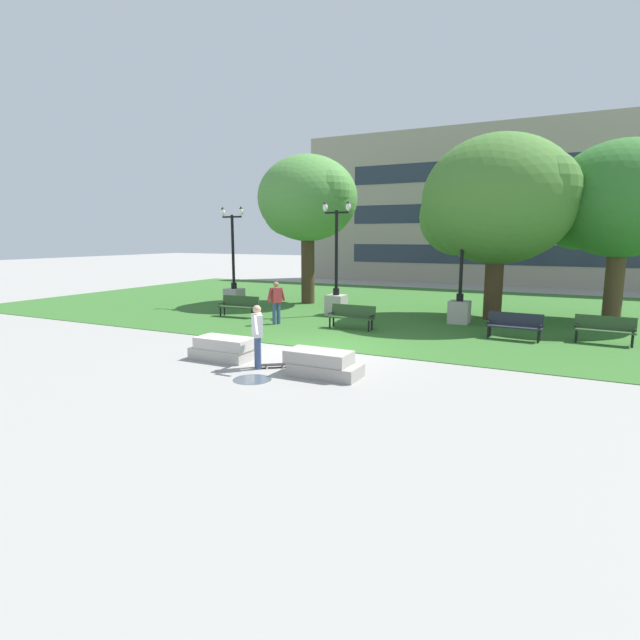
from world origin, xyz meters
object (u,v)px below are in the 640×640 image
skateboard (275,365)px  lamp_post_center (234,287)px  lamp_post_right (460,299)px  park_bench_far_right (605,328)px  park_bench_far_left (239,305)px  concrete_block_left (322,364)px  concrete_block_center (223,349)px  park_bench_near_right (514,324)px  lamp_post_left (336,292)px  person_bystander_near_lawn (276,300)px  person_skateboarder (257,333)px  park_bench_near_left (352,315)px

skateboard → lamp_post_center: bearing=131.2°
lamp_post_right → lamp_post_center: bearing=-179.7°
park_bench_far_right → park_bench_far_left: bearing=-176.9°
park_bench_far_right → concrete_block_left: bearing=-131.3°
concrete_block_center → park_bench_near_right: 9.80m
park_bench_far_right → park_bench_near_right: bearing=-167.8°
park_bench_near_right → lamp_post_left: (-7.69, 2.15, 0.50)m
park_bench_near_right → park_bench_far_right: (2.71, 0.58, 0.00)m
park_bench_far_right → lamp_post_left: size_ratio=0.37×
lamp_post_left → park_bench_far_left: bearing=-147.1°
lamp_post_left → person_bystander_near_lawn: (-1.15, -3.22, -0.05)m
lamp_post_left → lamp_post_right: lamp_post_left is taller
park_bench_far_left → person_bystander_near_lawn: 2.65m
person_skateboarder → park_bench_near_right: size_ratio=0.94×
concrete_block_center → lamp_post_left: bearing=93.1°
concrete_block_left → skateboard: (-1.49, 0.12, -0.22)m
park_bench_far_left → lamp_post_right: lamp_post_right is taller
park_bench_near_right → lamp_post_center: 13.66m
lamp_post_center → skateboard: bearing=-48.8°
park_bench_far_left → park_bench_far_right: same height
park_bench_far_left → park_bench_near_left: bearing=-5.0°
concrete_block_left → concrete_block_center: bearing=175.0°
person_bystander_near_lawn → lamp_post_right: bearing=28.4°
person_skateboarder → lamp_post_right: 10.09m
park_bench_near_right → person_bystander_near_lawn: bearing=-173.1°
concrete_block_left → park_bench_far_left: park_bench_far_left is taller
lamp_post_left → lamp_post_center: bearing=177.6°
concrete_block_center → park_bench_near_right: park_bench_near_right is taller
lamp_post_left → lamp_post_center: size_ratio=1.02×
park_bench_far_left → lamp_post_center: (-2.15, 2.58, 0.48)m
concrete_block_left → skateboard: concrete_block_left is taller
concrete_block_left → lamp_post_right: 9.53m
park_bench_near_left → concrete_block_left: bearing=-73.5°
park_bench_far_left → skateboard: bearing=-48.2°
concrete_block_center → person_skateboarder: bearing=-15.5°
concrete_block_center → person_skateboarder: person_skateboarder is taller
lamp_post_right → person_bystander_near_lawn: (-6.50, -3.52, -0.02)m
lamp_post_center → person_bystander_near_lawn: size_ratio=2.88×
park_bench_near_right → skateboard: bearing=-128.3°
park_bench_near_left → lamp_post_left: 3.47m
lamp_post_center → person_bystander_near_lawn: lamp_post_center is taller
concrete_block_center → person_skateboarder: 1.64m
person_skateboarder → lamp_post_right: lamp_post_right is taller
skateboard → lamp_post_right: 9.79m
concrete_block_left → park_bench_far_left: 10.03m
lamp_post_left → person_skateboarder: bearing=-78.1°
park_bench_far_left → park_bench_far_right: bearing=3.1°
concrete_block_center → skateboard: size_ratio=1.96×
park_bench_near_left → person_bystander_near_lawn: 3.16m
park_bench_near_left → lamp_post_left: lamp_post_left is taller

